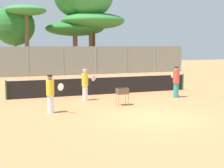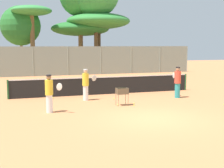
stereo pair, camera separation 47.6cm
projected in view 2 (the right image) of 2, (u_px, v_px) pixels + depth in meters
name	position (u px, v px, depth m)	size (l,w,h in m)	color
ground_plane	(152.00, 119.00, 12.57)	(80.00, 80.00, 0.00)	#D37F4C
tennis_net	(105.00, 85.00, 18.72)	(11.18, 0.10, 1.07)	#26592D
back_fence	(68.00, 61.00, 30.19)	(26.44, 0.08, 2.80)	gray
tree_0	(32.00, 13.00, 32.19)	(4.14, 4.14, 6.98)	brown
tree_2	(80.00, 29.00, 35.55)	(6.61, 6.61, 5.60)	brown
tree_3	(98.00, 22.00, 34.70)	(7.05, 7.05, 6.45)	brown
tree_4	(21.00, 26.00, 33.54)	(4.28, 4.28, 7.13)	brown
player_white_outfit	(49.00, 93.00, 13.62)	(0.73, 0.67, 1.68)	white
player_red_cap	(86.00, 84.00, 16.65)	(0.88, 0.38, 1.67)	white
player_yellow_shirt	(177.00, 82.00, 17.44)	(0.36, 0.92, 1.75)	teal
ball_cart	(122.00, 92.00, 15.28)	(0.56, 0.41, 0.87)	brown
tennis_ball_0	(114.00, 99.00, 17.10)	(0.07, 0.07, 0.07)	#D1E54C
tennis_ball_1	(118.00, 105.00, 15.37)	(0.07, 0.07, 0.07)	#D1E54C
tennis_ball_2	(134.00, 103.00, 15.74)	(0.07, 0.07, 0.07)	#D1E54C
tennis_ball_3	(224.00, 104.00, 15.44)	(0.07, 0.07, 0.07)	#D1E54C
tennis_ball_4	(134.00, 105.00, 15.16)	(0.07, 0.07, 0.07)	#D1E54C
tennis_ball_5	(53.00, 98.00, 17.38)	(0.07, 0.07, 0.07)	#D1E54C
parked_car	(131.00, 65.00, 35.21)	(4.20, 1.70, 1.60)	#232328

